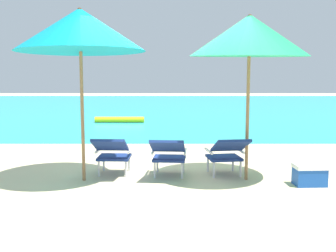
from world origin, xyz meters
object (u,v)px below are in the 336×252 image
(lounge_chair_left, at_px, (113,152))
(cooler_box, at_px, (311,175))
(beach_umbrella_right, at_px, (250,36))
(lounge_chair_center, at_px, (169,153))
(lounge_chair_right, at_px, (228,152))
(beach_umbrella_left, at_px, (81,30))
(swim_buoy, at_px, (120,120))

(lounge_chair_left, bearing_deg, cooler_box, -10.16)
(lounge_chair_left, relative_size, beach_umbrella_right, 0.35)
(cooler_box, bearing_deg, lounge_chair_left, 169.84)
(lounge_chair_center, xyz_separation_m, lounge_chair_right, (0.94, 0.06, 0.00))
(beach_umbrella_left, bearing_deg, lounge_chair_left, 31.55)
(lounge_chair_left, height_order, cooler_box, lounge_chair_left)
(lounge_chair_center, distance_m, beach_umbrella_right, 2.20)
(beach_umbrella_left, bearing_deg, lounge_chair_center, 6.87)
(lounge_chair_center, bearing_deg, lounge_chair_right, 3.70)
(cooler_box, bearing_deg, beach_umbrella_right, 159.90)
(swim_buoy, bearing_deg, lounge_chair_center, -77.50)
(swim_buoy, distance_m, lounge_chair_right, 7.55)
(beach_umbrella_left, height_order, cooler_box, beach_umbrella_left)
(cooler_box, bearing_deg, lounge_chair_right, 156.70)
(lounge_chair_right, height_order, beach_umbrella_left, beach_umbrella_left)
(lounge_chair_right, height_order, cooler_box, lounge_chair_right)
(lounge_chair_right, xyz_separation_m, beach_umbrella_left, (-2.26, -0.22, 1.91))
(swim_buoy, distance_m, lounge_chair_left, 7.11)
(beach_umbrella_left, distance_m, cooler_box, 4.06)
(swim_buoy, bearing_deg, lounge_chair_right, -70.42)
(lounge_chair_right, relative_size, beach_umbrella_right, 0.37)
(lounge_chair_left, bearing_deg, beach_umbrella_left, -148.45)
(lounge_chair_center, bearing_deg, beach_umbrella_right, -5.54)
(swim_buoy, xyz_separation_m, cooler_box, (3.70, -7.61, 0.06))
(beach_umbrella_right, relative_size, cooler_box, 5.25)
(swim_buoy, height_order, beach_umbrella_right, beach_umbrella_right)
(lounge_chair_center, relative_size, beach_umbrella_left, 0.34)
(beach_umbrella_right, bearing_deg, swim_buoy, 111.09)
(lounge_chair_right, relative_size, cooler_box, 1.93)
(beach_umbrella_right, bearing_deg, lounge_chair_right, 147.61)
(lounge_chair_left, bearing_deg, lounge_chair_center, -6.07)
(swim_buoy, height_order, lounge_chair_center, lounge_chair_center)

